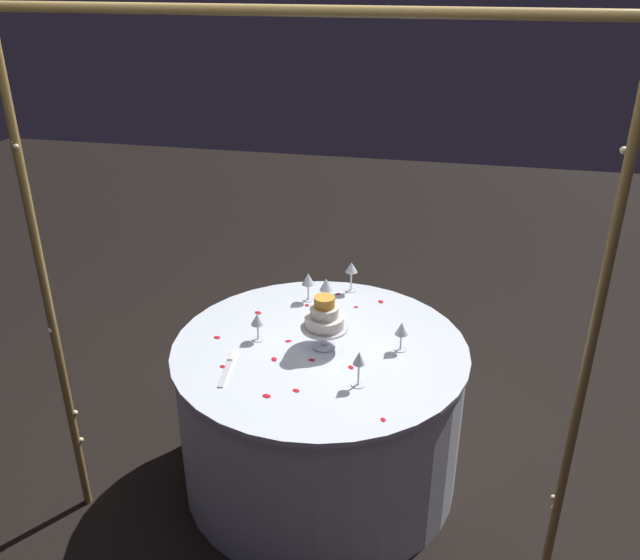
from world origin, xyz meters
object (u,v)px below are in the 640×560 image
(wine_glass_1, at_px, (258,320))
(wine_glass_5, at_px, (359,361))
(wine_glass_3, at_px, (326,285))
(cake_knife, at_px, (228,365))
(wine_glass_6, at_px, (326,299))
(decorative_arch, at_px, (295,238))
(tiered_cake, at_px, (324,318))
(main_table, at_px, (320,413))
(wine_glass_2, at_px, (351,269))
(wine_glass_4, at_px, (401,330))
(wine_glass_0, at_px, (308,280))

(wine_glass_1, height_order, wine_glass_5, wine_glass_5)
(wine_glass_3, bearing_deg, cake_knife, 64.91)
(wine_glass_3, relative_size, wine_glass_6, 0.92)
(decorative_arch, distance_m, wine_glass_5, 0.66)
(tiered_cake, height_order, cake_knife, tiered_cake)
(decorative_arch, distance_m, main_table, 1.18)
(tiered_cake, xyz_separation_m, wine_glass_2, (-0.02, -0.59, -0.02))
(main_table, bearing_deg, cake_knife, 34.69)
(wine_glass_3, bearing_deg, wine_glass_1, 58.57)
(wine_glass_1, xyz_separation_m, wine_glass_4, (-0.67, -0.04, 0.00))
(wine_glass_5, bearing_deg, wine_glass_6, -64.13)
(wine_glass_5, height_order, wine_glass_6, wine_glass_6)
(main_table, distance_m, wine_glass_6, 0.56)
(wine_glass_4, distance_m, cake_knife, 0.79)
(wine_glass_5, relative_size, cake_knife, 0.56)
(wine_glass_6, bearing_deg, wine_glass_4, 154.33)
(wine_glass_0, bearing_deg, wine_glass_1, 72.01)
(wine_glass_1, xyz_separation_m, wine_glass_5, (-0.52, 0.28, 0.02))
(wine_glass_4, bearing_deg, wine_glass_2, -59.37)
(wine_glass_1, bearing_deg, decorative_arch, 124.42)
(wine_glass_6, bearing_deg, wine_glass_2, -100.59)
(wine_glass_0, height_order, wine_glass_2, wine_glass_2)
(wine_glass_1, relative_size, wine_glass_6, 0.83)
(wine_glass_1, distance_m, wine_glass_4, 0.67)
(wine_glass_4, distance_m, wine_glass_6, 0.44)
(tiered_cake, bearing_deg, wine_glass_6, -79.55)
(decorative_arch, xyz_separation_m, tiered_cake, (-0.02, -0.43, -0.57))
(wine_glass_5, relative_size, wine_glass_6, 0.98)
(wine_glass_2, relative_size, wine_glass_4, 1.18)
(decorative_arch, bearing_deg, main_table, -90.00)
(cake_knife, bearing_deg, main_table, -145.31)
(decorative_arch, distance_m, wine_glass_2, 1.18)
(decorative_arch, distance_m, wine_glass_4, 0.86)
(wine_glass_5, bearing_deg, wine_glass_4, -114.40)
(tiered_cake, xyz_separation_m, wine_glass_3, (0.08, -0.40, -0.04))
(wine_glass_6, bearing_deg, main_table, 95.55)
(tiered_cake, relative_size, wine_glass_5, 1.57)
(wine_glass_1, relative_size, wine_glass_5, 0.84)
(main_table, height_order, wine_glass_0, wine_glass_0)
(wine_glass_3, bearing_deg, wine_glass_4, 139.92)
(wine_glass_2, bearing_deg, tiered_cake, 87.70)
(tiered_cake, height_order, wine_glass_4, tiered_cake)
(wine_glass_1, bearing_deg, wine_glass_0, -107.99)
(wine_glass_4, height_order, cake_knife, wine_glass_4)
(tiered_cake, distance_m, wine_glass_0, 0.47)
(decorative_arch, relative_size, wine_glass_0, 14.46)
(wine_glass_1, height_order, wine_glass_6, wine_glass_6)
(decorative_arch, xyz_separation_m, cake_knife, (0.36, -0.18, -0.71))
(wine_glass_1, bearing_deg, wine_glass_3, -121.43)
(wine_glass_0, xyz_separation_m, wine_glass_2, (-0.20, -0.16, 0.01))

